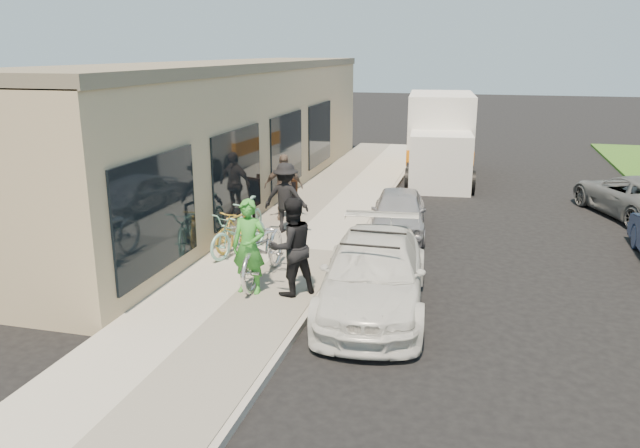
# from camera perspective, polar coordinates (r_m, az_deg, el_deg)

# --- Properties ---
(ground) EXTENTS (120.00, 120.00, 0.00)m
(ground) POSITION_cam_1_polar(r_m,az_deg,el_deg) (11.36, 1.61, -8.03)
(ground) COLOR black
(ground) RESTS_ON ground
(sidewalk) EXTENTS (3.00, 34.00, 0.15)m
(sidewalk) POSITION_cam_1_polar(r_m,az_deg,el_deg) (14.55, -3.38, -2.36)
(sidewalk) COLOR #A6A195
(sidewalk) RESTS_ON ground
(curb) EXTENTS (0.12, 34.00, 0.13)m
(curb) POSITION_cam_1_polar(r_m,az_deg,el_deg) (14.17, 2.60, -2.89)
(curb) COLOR #9D988F
(curb) RESTS_ON ground
(storefront) EXTENTS (3.60, 20.00, 4.22)m
(storefront) POSITION_cam_1_polar(r_m,az_deg,el_deg) (19.80, -8.00, 8.40)
(storefront) COLOR tan
(storefront) RESTS_ON ground
(bike_rack) EXTENTS (0.16, 0.70, 0.99)m
(bike_rack) POSITION_cam_1_polar(r_m,az_deg,el_deg) (14.49, -6.33, 0.28)
(bike_rack) COLOR black
(bike_rack) RESTS_ON sidewalk
(sandwich_board) EXTENTS (0.70, 0.71, 0.89)m
(sandwich_board) POSITION_cam_1_polar(r_m,az_deg,el_deg) (17.95, -2.97, 2.87)
(sandwich_board) COLOR black
(sandwich_board) RESTS_ON sidewalk
(sedan_white) EXTENTS (2.28, 4.68, 1.35)m
(sedan_white) POSITION_cam_1_polar(r_m,az_deg,el_deg) (11.33, 4.93, -4.59)
(sedan_white) COLOR silver
(sedan_white) RESTS_ON ground
(sedan_silver) EXTENTS (1.69, 3.48, 1.15)m
(sedan_silver) POSITION_cam_1_polar(r_m,az_deg,el_deg) (16.04, 7.21, 1.11)
(sedan_silver) COLOR #A9A9AE
(sedan_silver) RESTS_ON ground
(moving_truck) EXTENTS (2.81, 6.30, 3.01)m
(moving_truck) POSITION_cam_1_polar(r_m,az_deg,el_deg) (23.64, 10.90, 7.50)
(moving_truck) COLOR silver
(moving_truck) RESTS_ON ground
(far_car_gray) EXTENTS (3.31, 4.65, 1.18)m
(far_car_gray) POSITION_cam_1_polar(r_m,az_deg,el_deg) (19.75, 26.79, 2.33)
(far_car_gray) COLOR #5A5E60
(far_car_gray) RESTS_ON ground
(tandem_bike) EXTENTS (0.90, 2.43, 1.27)m
(tandem_bike) POSITION_cam_1_polar(r_m,az_deg,el_deg) (12.32, -5.13, -2.28)
(tandem_bike) COLOR silver
(tandem_bike) RESTS_ON sidewalk
(woman_rider) EXTENTS (0.66, 0.45, 1.79)m
(woman_rider) POSITION_cam_1_polar(r_m,az_deg,el_deg) (11.63, -6.51, -2.07)
(woman_rider) COLOR green
(woman_rider) RESTS_ON sidewalk
(man_standing) EXTENTS (1.13, 1.13, 1.84)m
(man_standing) POSITION_cam_1_polar(r_m,az_deg,el_deg) (11.47, -2.63, -2.08)
(man_standing) COLOR black
(man_standing) RESTS_ON sidewalk
(cruiser_bike_a) EXTENTS (0.49, 1.71, 1.03)m
(cruiser_bike_a) POSITION_cam_1_polar(r_m,az_deg,el_deg) (14.95, -6.52, 0.41)
(cruiser_bike_a) COLOR #82C2AE
(cruiser_bike_a) RESTS_ON sidewalk
(cruiser_bike_b) EXTENTS (1.19, 1.96, 0.97)m
(cruiser_bike_b) POSITION_cam_1_polar(r_m,az_deg,el_deg) (13.99, -7.39, -0.79)
(cruiser_bike_b) COLOR #82C2AE
(cruiser_bike_b) RESTS_ON sidewalk
(cruiser_bike_c) EXTENTS (0.91, 1.68, 0.97)m
(cruiser_bike_c) POSITION_cam_1_polar(r_m,az_deg,el_deg) (14.32, -7.46, -0.42)
(cruiser_bike_c) COLOR gold
(cruiser_bike_c) RESTS_ON sidewalk
(bystander_a) EXTENTS (1.15, 0.68, 1.76)m
(bystander_a) POSITION_cam_1_polar(r_m,az_deg,el_deg) (15.47, -3.14, 2.40)
(bystander_a) COLOR black
(bystander_a) RESTS_ON sidewalk
(bystander_b) EXTENTS (1.12, 0.73, 1.76)m
(bystander_b) POSITION_cam_1_polar(r_m,az_deg,el_deg) (16.73, -3.35, 3.42)
(bystander_b) COLOR brown
(bystander_b) RESTS_ON sidewalk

